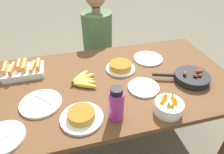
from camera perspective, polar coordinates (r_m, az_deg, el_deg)
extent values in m
plane|color=#666051|center=(1.98, 0.00, -17.74)|extent=(14.00, 14.00, 0.00)
cube|color=brown|center=(1.47, 0.00, -1.49)|extent=(1.78, 0.99, 0.03)
cylinder|color=brown|center=(2.07, -26.32, -5.64)|extent=(0.07, 0.07, 0.68)
cylinder|color=brown|center=(2.29, 17.62, 1.15)|extent=(0.07, 0.07, 0.68)
ellipsoid|color=gold|center=(1.40, -7.97, -2.30)|extent=(0.18, 0.12, 0.04)
ellipsoid|color=gold|center=(1.42, -8.09, -1.65)|extent=(0.17, 0.06, 0.04)
ellipsoid|color=gold|center=(1.44, -8.25, -1.22)|extent=(0.17, 0.05, 0.03)
ellipsoid|color=gold|center=(1.46, -8.19, -0.48)|extent=(0.19, 0.11, 0.04)
ellipsoid|color=gold|center=(1.47, -9.12, -0.05)|extent=(0.16, 0.16, 0.04)
cylinder|color=#4C3819|center=(1.42, -11.13, -1.83)|extent=(0.02, 0.02, 0.04)
cube|color=silver|center=(1.64, -23.85, 1.36)|extent=(0.29, 0.18, 0.05)
cube|color=#ED8E4C|center=(1.66, -28.17, 2.26)|extent=(0.02, 0.14, 0.04)
cube|color=#ED8E4C|center=(1.62, -26.56, 1.99)|extent=(0.04, 0.13, 0.05)
cube|color=#ED8E4C|center=(1.64, -24.93, 3.02)|extent=(0.02, 0.11, 0.05)
cube|color=#ED8E4C|center=(1.62, -23.65, 3.02)|extent=(0.03, 0.14, 0.05)
cube|color=#ED8E4C|center=(1.60, -21.68, 2.72)|extent=(0.05, 0.13, 0.04)
cube|color=#ED8E4C|center=(1.60, -20.25, 3.35)|extent=(0.03, 0.13, 0.05)
cylinder|color=black|center=(1.56, 21.67, -0.76)|extent=(0.25, 0.25, 0.01)
cylinder|color=black|center=(1.55, 21.88, 0.01)|extent=(0.25, 0.25, 0.04)
cylinder|color=black|center=(1.49, 14.51, 0.57)|extent=(0.16, 0.08, 0.02)
ellipsoid|color=brown|center=(1.53, 23.87, 0.46)|extent=(0.04, 0.04, 0.03)
ellipsoid|color=brown|center=(1.56, 23.39, 1.46)|extent=(0.05, 0.04, 0.03)
ellipsoid|color=brown|center=(1.57, 23.87, 1.67)|extent=(0.04, 0.05, 0.03)
ellipsoid|color=brown|center=(1.50, 20.12, 1.07)|extent=(0.05, 0.06, 0.03)
ellipsoid|color=brown|center=(1.51, 22.76, 0.38)|extent=(0.04, 0.04, 0.03)
cylinder|color=white|center=(1.57, 2.44, 2.38)|extent=(0.23, 0.23, 0.02)
cylinder|color=gold|center=(1.55, 2.47, 3.26)|extent=(0.18, 0.18, 0.04)
cylinder|color=#9B601E|center=(1.54, 2.49, 3.95)|extent=(0.17, 0.17, 0.00)
cylinder|color=white|center=(1.19, -8.64, -11.49)|extent=(0.25, 0.25, 0.02)
cylinder|color=gold|center=(1.17, -8.76, -10.59)|extent=(0.16, 0.16, 0.04)
cylinder|color=#9B601E|center=(1.16, -8.86, -9.88)|extent=(0.16, 0.16, 0.00)
cylinder|color=white|center=(1.40, 8.98, -2.99)|extent=(0.21, 0.21, 0.02)
cylinder|color=silver|center=(1.38, 9.67, -3.05)|extent=(0.07, 0.09, 0.01)
cube|color=silver|center=(1.41, 7.09, -1.77)|extent=(0.04, 0.05, 0.00)
cylinder|color=white|center=(1.23, -28.71, -14.92)|extent=(0.23, 0.23, 0.02)
cylinder|color=silver|center=(1.22, -27.60, -14.41)|extent=(0.08, 0.08, 0.01)
cylinder|color=white|center=(1.34, -19.66, -7.08)|extent=(0.26, 0.26, 0.02)
cylinder|color=silver|center=(1.36, -19.61, -5.75)|extent=(0.09, 0.08, 0.01)
cube|color=silver|center=(1.31, -17.23, -6.98)|extent=(0.05, 0.05, 0.00)
cylinder|color=white|center=(1.72, 10.27, 5.20)|extent=(0.24, 0.24, 0.02)
cylinder|color=silver|center=(1.73, 9.54, 5.82)|extent=(0.11, 0.08, 0.01)
cube|color=silver|center=(1.72, 12.48, 5.29)|extent=(0.05, 0.05, 0.00)
cylinder|color=white|center=(1.24, 15.82, -8.31)|extent=(0.17, 0.17, 0.07)
cone|color=orange|center=(1.22, 17.58, -6.30)|extent=(0.04, 0.05, 0.05)
cone|color=orange|center=(1.23, 16.94, -5.15)|extent=(0.04, 0.05, 0.06)
cone|color=orange|center=(1.24, 15.03, -5.16)|extent=(0.05, 0.04, 0.05)
cone|color=orange|center=(1.21, 14.84, -5.81)|extent=(0.05, 0.05, 0.05)
cone|color=orange|center=(1.19, 14.08, -6.97)|extent=(0.04, 0.04, 0.04)
cone|color=orange|center=(1.18, 15.90, -7.52)|extent=(0.05, 0.05, 0.05)
cone|color=orange|center=(1.18, 16.99, -7.68)|extent=(0.03, 0.03, 0.05)
cone|color=orange|center=(1.21, 17.84, -6.86)|extent=(0.04, 0.04, 0.05)
cylinder|color=#992D89|center=(1.12, 1.23, -8.29)|extent=(0.09, 0.09, 0.19)
cylinder|color=black|center=(1.05, 1.31, -4.01)|extent=(0.07, 0.07, 0.03)
cube|color=black|center=(2.36, -3.69, 0.46)|extent=(0.33, 0.33, 0.44)
cylinder|color=#476642|center=(2.11, -4.20, 11.17)|extent=(0.30, 0.30, 0.52)
cylinder|color=#9E7051|center=(2.00, -4.57, 18.61)|extent=(0.08, 0.08, 0.05)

